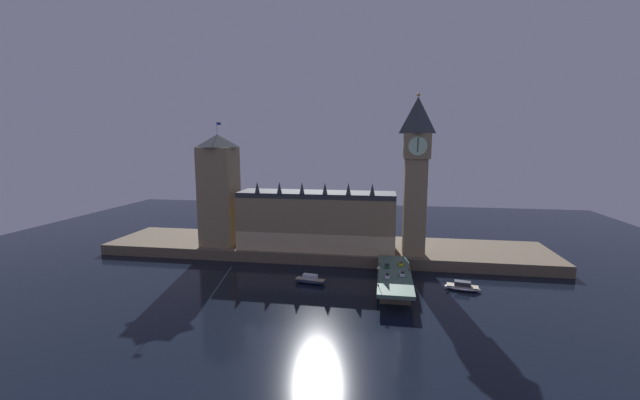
{
  "coord_description": "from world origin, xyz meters",
  "views": [
    {
      "loc": [
        29.99,
        -153.39,
        56.53
      ],
      "look_at": [
        1.76,
        20.0,
        30.39
      ],
      "focal_mm": 22.0,
      "sensor_mm": 36.0,
      "label": 1
    }
  ],
  "objects_px": {
    "clock_tower": "(416,171)",
    "pedestrian_far_rail": "(380,263)",
    "pedestrian_mid_walk": "(409,269)",
    "car_southbound_lead": "(402,274)",
    "street_lamp_near": "(378,274)",
    "car_northbound_trail": "(387,276)",
    "boat_upstream": "(310,280)",
    "victoria_tower": "(219,190)",
    "car_northbound_lead": "(387,266)",
    "car_southbound_trail": "(401,264)",
    "boat_downstream": "(462,287)"
  },
  "relations": [
    {
      "from": "car_northbound_trail",
      "to": "car_southbound_trail",
      "type": "height_order",
      "value": "car_southbound_trail"
    },
    {
      "from": "pedestrian_far_rail",
      "to": "street_lamp_near",
      "type": "xyz_separation_m",
      "value": [
        -0.4,
        -24.29,
        3.46
      ]
    },
    {
      "from": "car_northbound_lead",
      "to": "street_lamp_near",
      "type": "relative_size",
      "value": 0.62
    },
    {
      "from": "clock_tower",
      "to": "boat_downstream",
      "type": "relative_size",
      "value": 5.22
    },
    {
      "from": "pedestrian_far_rail",
      "to": "car_southbound_lead",
      "type": "bearing_deg",
      "value": -55.79
    },
    {
      "from": "car_northbound_lead",
      "to": "boat_downstream",
      "type": "distance_m",
      "value": 29.6
    },
    {
      "from": "clock_tower",
      "to": "street_lamp_near",
      "type": "bearing_deg",
      "value": -108.22
    },
    {
      "from": "car_northbound_trail",
      "to": "clock_tower",
      "type": "bearing_deg",
      "value": 72.26
    },
    {
      "from": "boat_upstream",
      "to": "pedestrian_far_rail",
      "type": "bearing_deg",
      "value": 18.83
    },
    {
      "from": "clock_tower",
      "to": "victoria_tower",
      "type": "bearing_deg",
      "value": 177.99
    },
    {
      "from": "clock_tower",
      "to": "pedestrian_far_rail",
      "type": "relative_size",
      "value": 43.12
    },
    {
      "from": "clock_tower",
      "to": "car_southbound_lead",
      "type": "height_order",
      "value": "clock_tower"
    },
    {
      "from": "car_southbound_lead",
      "to": "pedestrian_far_rail",
      "type": "relative_size",
      "value": 2.32
    },
    {
      "from": "pedestrian_mid_walk",
      "to": "clock_tower",
      "type": "bearing_deg",
      "value": 82.89
    },
    {
      "from": "boat_upstream",
      "to": "street_lamp_near",
      "type": "bearing_deg",
      "value": -28.63
    },
    {
      "from": "street_lamp_near",
      "to": "boat_downstream",
      "type": "height_order",
      "value": "street_lamp_near"
    },
    {
      "from": "pedestrian_far_rail",
      "to": "street_lamp_near",
      "type": "relative_size",
      "value": 0.24
    },
    {
      "from": "car_northbound_trail",
      "to": "car_southbound_trail",
      "type": "distance_m",
      "value": 16.94
    },
    {
      "from": "pedestrian_mid_walk",
      "to": "pedestrian_far_rail",
      "type": "xyz_separation_m",
      "value": [
        -11.21,
        6.76,
        -0.08
      ]
    },
    {
      "from": "clock_tower",
      "to": "pedestrian_far_rail",
      "type": "distance_m",
      "value": 44.91
    },
    {
      "from": "car_northbound_lead",
      "to": "boat_upstream",
      "type": "relative_size",
      "value": 0.32
    },
    {
      "from": "pedestrian_mid_walk",
      "to": "pedestrian_far_rail",
      "type": "height_order",
      "value": "pedestrian_mid_walk"
    },
    {
      "from": "clock_tower",
      "to": "victoria_tower",
      "type": "distance_m",
      "value": 95.66
    },
    {
      "from": "car_northbound_trail",
      "to": "pedestrian_far_rail",
      "type": "distance_m",
      "value": 15.86
    },
    {
      "from": "car_northbound_trail",
      "to": "pedestrian_mid_walk",
      "type": "height_order",
      "value": "pedestrian_mid_walk"
    },
    {
      "from": "pedestrian_mid_walk",
      "to": "car_southbound_lead",
      "type": "bearing_deg",
      "value": -116.57
    },
    {
      "from": "victoria_tower",
      "to": "car_northbound_lead",
      "type": "bearing_deg",
      "value": -18.5
    },
    {
      "from": "car_southbound_lead",
      "to": "car_southbound_trail",
      "type": "bearing_deg",
      "value": 90.0
    },
    {
      "from": "car_southbound_lead",
      "to": "boat_downstream",
      "type": "distance_m",
      "value": 24.52
    },
    {
      "from": "car_northbound_trail",
      "to": "pedestrian_mid_walk",
      "type": "distance_m",
      "value": 12.21
    },
    {
      "from": "car_southbound_trail",
      "to": "boat_downstream",
      "type": "height_order",
      "value": "car_southbound_trail"
    },
    {
      "from": "clock_tower",
      "to": "car_northbound_trail",
      "type": "xyz_separation_m",
      "value": [
        -11.97,
        -37.41,
        -36.52
      ]
    },
    {
      "from": "street_lamp_near",
      "to": "boat_upstream",
      "type": "height_order",
      "value": "street_lamp_near"
    },
    {
      "from": "car_southbound_lead",
      "to": "clock_tower",
      "type": "bearing_deg",
      "value": 79.45
    },
    {
      "from": "victoria_tower",
      "to": "car_northbound_trail",
      "type": "height_order",
      "value": "victoria_tower"
    },
    {
      "from": "car_southbound_trail",
      "to": "pedestrian_far_rail",
      "type": "distance_m",
      "value": 8.42
    },
    {
      "from": "boat_downstream",
      "to": "car_southbound_trail",
      "type": "bearing_deg",
      "value": 162.92
    },
    {
      "from": "clock_tower",
      "to": "car_northbound_lead",
      "type": "height_order",
      "value": "clock_tower"
    },
    {
      "from": "car_southbound_lead",
      "to": "pedestrian_far_rail",
      "type": "distance_m",
      "value": 14.95
    },
    {
      "from": "car_southbound_trail",
      "to": "pedestrian_mid_walk",
      "type": "distance_m",
      "value": 7.67
    },
    {
      "from": "clock_tower",
      "to": "car_southbound_lead",
      "type": "distance_m",
      "value": 50.43
    },
    {
      "from": "victoria_tower",
      "to": "boat_upstream",
      "type": "bearing_deg",
      "value": -33.32
    },
    {
      "from": "victoria_tower",
      "to": "clock_tower",
      "type": "bearing_deg",
      "value": -2.01
    },
    {
      "from": "victoria_tower",
      "to": "car_southbound_trail",
      "type": "bearing_deg",
      "value": -15.61
    },
    {
      "from": "car_southbound_lead",
      "to": "boat_upstream",
      "type": "xyz_separation_m",
      "value": [
        -36.04,
        2.94,
        -5.63
      ]
    },
    {
      "from": "pedestrian_mid_walk",
      "to": "pedestrian_far_rail",
      "type": "bearing_deg",
      "value": 148.9
    },
    {
      "from": "street_lamp_near",
      "to": "boat_upstream",
      "type": "relative_size",
      "value": 0.51
    },
    {
      "from": "clock_tower",
      "to": "boat_downstream",
      "type": "bearing_deg",
      "value": -59.52
    },
    {
      "from": "car_northbound_trail",
      "to": "pedestrian_far_rail",
      "type": "relative_size",
      "value": 2.3
    },
    {
      "from": "victoria_tower",
      "to": "car_southbound_trail",
      "type": "relative_size",
      "value": 14.76
    }
  ]
}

